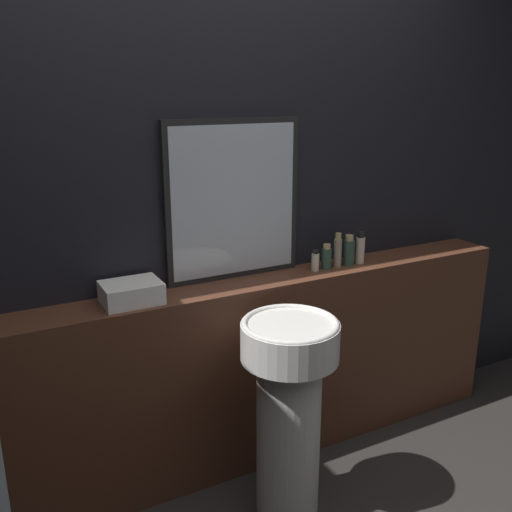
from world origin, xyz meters
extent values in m
cube|color=black|center=(0.00, 1.31, 1.25)|extent=(8.00, 0.06, 2.50)
cube|color=#512D1E|center=(0.00, 1.17, 0.45)|extent=(2.88, 0.23, 0.90)
cylinder|color=silver|center=(0.02, 0.77, 0.36)|extent=(0.26, 0.26, 0.71)
cylinder|color=silver|center=(0.02, 0.77, 0.79)|extent=(0.39, 0.39, 0.15)
torus|color=silver|center=(0.02, 0.77, 0.86)|extent=(0.38, 0.38, 0.02)
cube|color=black|center=(0.02, 1.27, 1.26)|extent=(0.64, 0.03, 0.71)
cube|color=#B2BCC6|center=(0.02, 1.26, 1.26)|extent=(0.59, 0.02, 0.66)
cube|color=white|center=(-0.49, 1.17, 0.95)|extent=(0.23, 0.18, 0.09)
cylinder|color=beige|center=(0.40, 1.17, 0.95)|extent=(0.04, 0.04, 0.08)
cylinder|color=black|center=(0.40, 1.17, 1.00)|extent=(0.03, 0.03, 0.02)
cylinder|color=#2D4C3D|center=(0.46, 1.17, 0.95)|extent=(0.05, 0.05, 0.10)
cylinder|color=tan|center=(0.46, 1.17, 1.01)|extent=(0.03, 0.03, 0.02)
cylinder|color=gray|center=(0.52, 1.17, 0.97)|extent=(0.04, 0.04, 0.14)
cylinder|color=tan|center=(0.52, 1.17, 1.06)|extent=(0.03, 0.03, 0.03)
cylinder|color=#2D4C3D|center=(0.59, 1.17, 0.97)|extent=(0.05, 0.05, 0.12)
cylinder|color=tan|center=(0.59, 1.17, 1.04)|extent=(0.04, 0.04, 0.03)
cylinder|color=beige|center=(0.66, 1.17, 0.97)|extent=(0.04, 0.04, 0.13)
cylinder|color=black|center=(0.66, 1.17, 1.05)|extent=(0.03, 0.03, 0.03)
camera|label=1|loc=(-1.05, -0.96, 1.74)|focal=40.00mm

